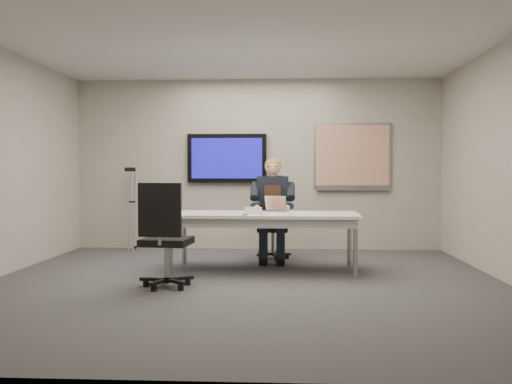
{
  "coord_description": "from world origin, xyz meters",
  "views": [
    {
      "loc": [
        0.48,
        -6.4,
        1.27
      ],
      "look_at": [
        0.09,
        0.94,
        1.02
      ],
      "focal_mm": 40.0,
      "sensor_mm": 36.0,
      "label": 1
    }
  ],
  "objects_px": {
    "office_chair_near": "(165,255)",
    "seated_person": "(272,220)",
    "laptop": "(276,208)",
    "office_chair_far": "(273,237)",
    "conference_table": "(264,220)"
  },
  "relations": [
    {
      "from": "conference_table",
      "to": "seated_person",
      "type": "distance_m",
      "value": 0.81
    },
    {
      "from": "conference_table",
      "to": "laptop",
      "type": "relative_size",
      "value": 6.82
    },
    {
      "from": "conference_table",
      "to": "seated_person",
      "type": "bearing_deg",
      "value": 85.02
    },
    {
      "from": "office_chair_near",
      "to": "laptop",
      "type": "height_order",
      "value": "office_chair_near"
    },
    {
      "from": "office_chair_near",
      "to": "seated_person",
      "type": "distance_m",
      "value": 2.27
    },
    {
      "from": "office_chair_near",
      "to": "seated_person",
      "type": "bearing_deg",
      "value": -114.75
    },
    {
      "from": "laptop",
      "to": "office_chair_near",
      "type": "bearing_deg",
      "value": -111.11
    },
    {
      "from": "conference_table",
      "to": "office_chair_far",
      "type": "distance_m",
      "value": 1.13
    },
    {
      "from": "office_chair_near",
      "to": "conference_table",
      "type": "bearing_deg",
      "value": -126.68
    },
    {
      "from": "conference_table",
      "to": "seated_person",
      "type": "height_order",
      "value": "seated_person"
    },
    {
      "from": "conference_table",
      "to": "office_chair_near",
      "type": "xyz_separation_m",
      "value": [
        -1.03,
        -1.16,
        -0.3
      ]
    },
    {
      "from": "office_chair_near",
      "to": "seated_person",
      "type": "height_order",
      "value": "seated_person"
    },
    {
      "from": "office_chair_far",
      "to": "conference_table",
      "type": "bearing_deg",
      "value": -93.48
    },
    {
      "from": "seated_person",
      "to": "laptop",
      "type": "bearing_deg",
      "value": -83.72
    },
    {
      "from": "laptop",
      "to": "conference_table",
      "type": "bearing_deg",
      "value": -101.27
    }
  ]
}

